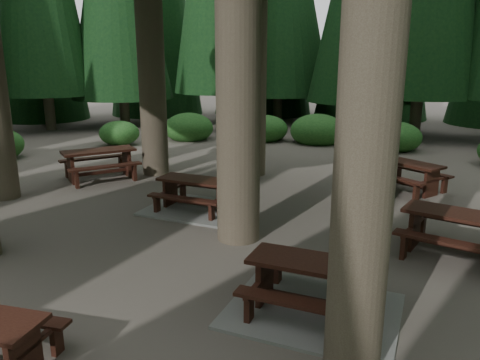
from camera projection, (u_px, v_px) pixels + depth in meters
The scene contains 7 objects.
ground at pixel (200, 233), 9.62m from camera, with size 80.00×80.00×0.00m, color #554C45.
picnic_table_a at pixel (314, 295), 6.57m from camera, with size 2.59×2.24×0.80m.
picnic_table_b at pixel (99, 160), 13.78m from camera, with size 2.43×2.59×0.89m.
picnic_table_c at pixel (196, 200), 11.04m from camera, with size 2.49×2.15×0.77m.
picnic_table_d at pixel (408, 172), 12.61m from camera, with size 2.28×2.10×0.79m.
picnic_table_f at pixel (459, 228), 8.38m from camera, with size 2.02×1.68×0.83m.
shrub_ring at pixel (248, 211), 9.79m from camera, with size 23.86×24.64×1.49m.
Camera 1 is at (5.35, -7.32, 3.52)m, focal length 35.00 mm.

